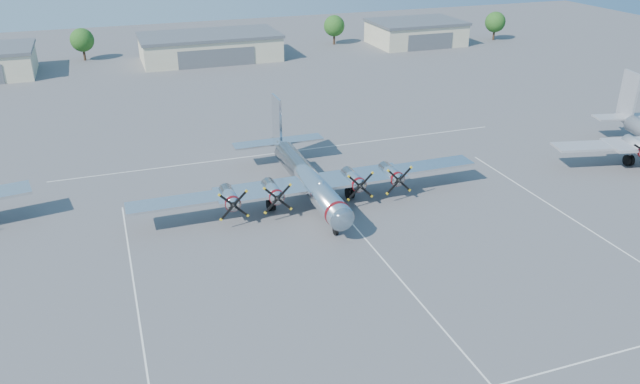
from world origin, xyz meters
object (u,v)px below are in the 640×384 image
object	(u,v)px
hangar_east	(416,32)
tree_east	(334,26)
hangar_center	(210,47)
tree_far_east	(495,22)
tree_west	(82,40)
main_bomber_b29	(306,198)

from	to	relation	value
hangar_east	tree_east	xyz separation A→B (m)	(-18.00, 6.04, 1.51)
hangar_center	tree_east	world-z (taller)	tree_east
tree_east	hangar_east	bearing A→B (deg)	-18.54
hangar_center	tree_far_east	xyz separation A→B (m)	(68.00, -1.96, 1.51)
hangar_center	tree_east	bearing A→B (deg)	11.38
hangar_center	tree_west	distance (m)	26.30
tree_west	tree_east	xyz separation A→B (m)	(55.00, -2.00, 0.00)
main_bomber_b29	tree_east	bearing A→B (deg)	67.04
hangar_east	hangar_center	bearing A→B (deg)	-180.00
tree_west	tree_east	bearing A→B (deg)	-2.08
tree_east	main_bomber_b29	size ratio (longest dim) A/B	0.17
main_bomber_b29	tree_far_east	bearing A→B (deg)	44.35
hangar_center	tree_west	world-z (taller)	tree_west
hangar_center	tree_west	size ratio (longest dim) A/B	4.31
tree_west	tree_far_east	bearing A→B (deg)	-6.14
tree_far_east	tree_west	bearing A→B (deg)	173.86
hangar_center	main_bomber_b29	bearing A→B (deg)	-92.00
hangar_center	main_bomber_b29	xyz separation A→B (m)	(-2.49, -71.28, -2.71)
tree_far_east	main_bomber_b29	xyz separation A→B (m)	(-70.49, -69.32, -4.22)
main_bomber_b29	hangar_east	bearing A→B (deg)	54.52
hangar_center	hangar_east	bearing A→B (deg)	0.00
tree_west	main_bomber_b29	xyz separation A→B (m)	(22.51, -79.32, -4.22)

